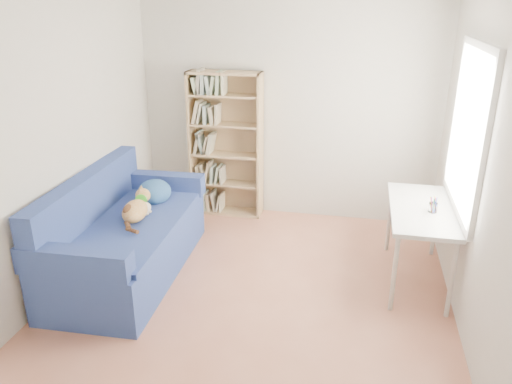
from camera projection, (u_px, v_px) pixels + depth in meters
ground at (251, 299)px, 4.48m from camera, size 4.00×4.00×0.00m
room_shell at (264, 120)px, 3.90m from camera, size 3.54×4.04×2.62m
sofa at (125, 237)px, 4.82m from camera, size 1.02×2.02×0.98m
bookshelf at (226, 151)px, 6.01m from camera, size 0.87×0.27×1.74m
desk at (421, 215)px, 4.55m from camera, size 0.56×1.23×0.75m
pen_cup at (433, 206)px, 4.41m from camera, size 0.08×0.08×0.15m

